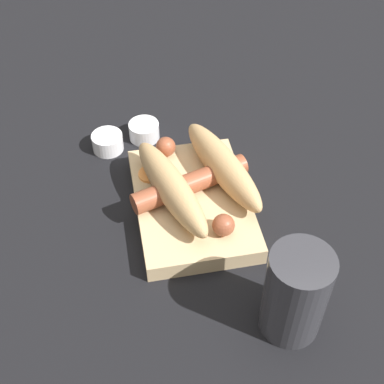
# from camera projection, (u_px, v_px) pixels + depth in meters

# --- Properties ---
(ground_plane) EXTENTS (3.00, 3.00, 0.00)m
(ground_plane) POSITION_uv_depth(u_px,v_px,m) (192.00, 209.00, 0.76)
(ground_plane) COLOR black
(food_tray) EXTENTS (0.22, 0.16, 0.03)m
(food_tray) POSITION_uv_depth(u_px,v_px,m) (192.00, 203.00, 0.75)
(food_tray) COLOR tan
(food_tray) RESTS_ON ground_plane
(bread_roll) EXTENTS (0.22, 0.17, 0.05)m
(bread_roll) POSITION_uv_depth(u_px,v_px,m) (197.00, 175.00, 0.74)
(bread_roll) COLOR tan
(bread_roll) RESTS_ON food_tray
(sausage) EXTENTS (0.19, 0.17, 0.03)m
(sausage) POSITION_uv_depth(u_px,v_px,m) (193.00, 183.00, 0.74)
(sausage) COLOR brown
(sausage) RESTS_ON food_tray
(pickled_veggies) EXTENTS (0.05, 0.06, 0.00)m
(pickled_veggies) POSITION_uv_depth(u_px,v_px,m) (154.00, 174.00, 0.77)
(pickled_veggies) COLOR orange
(pickled_veggies) RESTS_ON food_tray
(condiment_cup_near) EXTENTS (0.05, 0.05, 0.03)m
(condiment_cup_near) POSITION_uv_depth(u_px,v_px,m) (144.00, 132.00, 0.86)
(condiment_cup_near) COLOR white
(condiment_cup_near) RESTS_ON ground_plane
(condiment_cup_far) EXTENTS (0.05, 0.05, 0.03)m
(condiment_cup_far) POSITION_uv_depth(u_px,v_px,m) (108.00, 143.00, 0.84)
(condiment_cup_far) COLOR white
(condiment_cup_far) RESTS_ON ground_plane
(drink_glass) EXTENTS (0.07, 0.07, 0.12)m
(drink_glass) POSITION_uv_depth(u_px,v_px,m) (295.00, 294.00, 0.59)
(drink_glass) COLOR #333338
(drink_glass) RESTS_ON ground_plane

